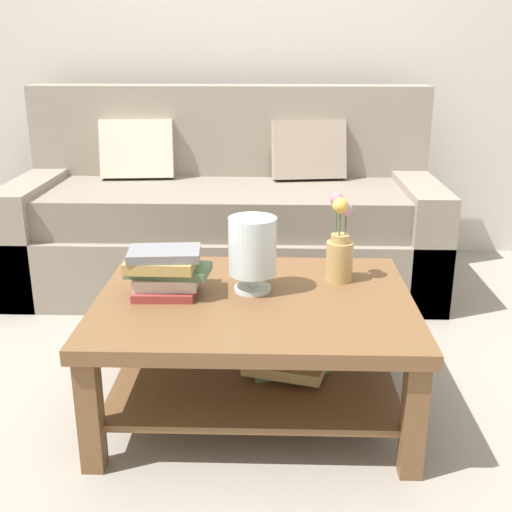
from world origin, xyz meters
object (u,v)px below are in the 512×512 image
Objects in this scene: couch at (227,218)px; book_stack_main at (165,270)px; glass_hurricane_vase at (253,248)px; coffee_table at (256,328)px; flower_pitcher at (340,248)px.

book_stack_main is (-0.12, -1.30, 0.16)m from couch.
book_stack_main is 0.32m from glass_hurricane_vase.
book_stack_main is at bearing 175.87° from coffee_table.
glass_hurricane_vase is at bearing -81.49° from couch.
flower_pitcher is at bearing 20.11° from glass_hurricane_vase.
couch reaches higher than glass_hurricane_vase.
glass_hurricane_vase reaches higher than book_stack_main.
flower_pitcher is (0.51, -1.14, 0.20)m from couch.
couch is 2.04× the size of coffee_table.
book_stack_main is at bearing -95.17° from couch.
flower_pitcher is (0.62, 0.15, 0.04)m from book_stack_main.
glass_hurricane_vase is (0.19, -1.26, 0.24)m from couch.
coffee_table is 0.29m from glass_hurricane_vase.
couch is 7.51× the size of book_stack_main.
flower_pitcher is (0.30, 0.18, 0.25)m from coffee_table.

